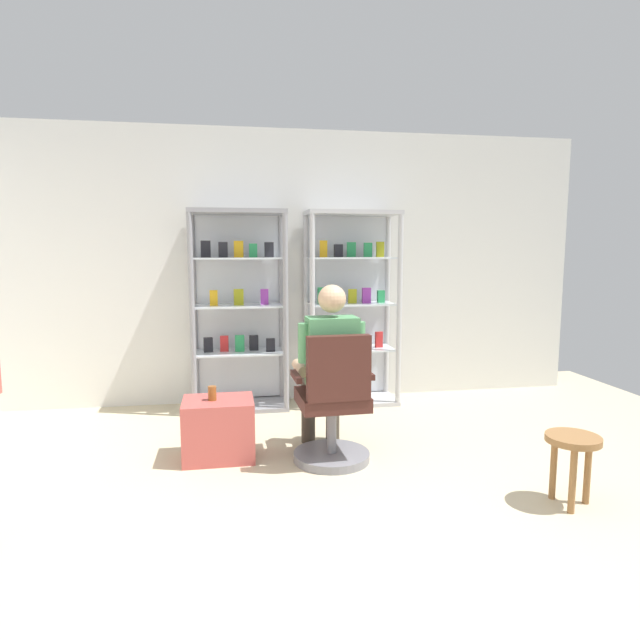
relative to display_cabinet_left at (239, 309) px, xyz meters
name	(u,v)px	position (x,y,z in m)	size (l,w,h in m)	color
ground_plane	(366,555)	(0.55, -2.76, -0.96)	(7.20, 7.20, 0.00)	#C6B793
back_wall	(292,267)	(0.55, 0.24, 0.39)	(6.00, 0.10, 2.70)	silver
display_cabinet_left	(239,309)	(0.00, 0.00, 0.00)	(0.90, 0.45, 1.90)	gray
display_cabinet_right	(350,307)	(1.10, 0.00, 0.00)	(0.90, 0.45, 1.90)	#B7B7BC
office_chair	(333,410)	(0.62, -1.56, -0.57)	(0.57, 0.56, 0.96)	slate
seated_shopkeeper	(329,362)	(0.61, -1.40, -0.25)	(0.49, 0.57, 1.29)	#3F382D
storage_crate	(219,429)	(-0.19, -1.32, -0.74)	(0.52, 0.41, 0.44)	#B24C47
tea_glass	(212,393)	(-0.23, -1.33, -0.47)	(0.06, 0.06, 0.11)	brown
wooden_stool	(573,450)	(1.90, -2.45, -0.62)	(0.32, 0.32, 0.43)	olive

